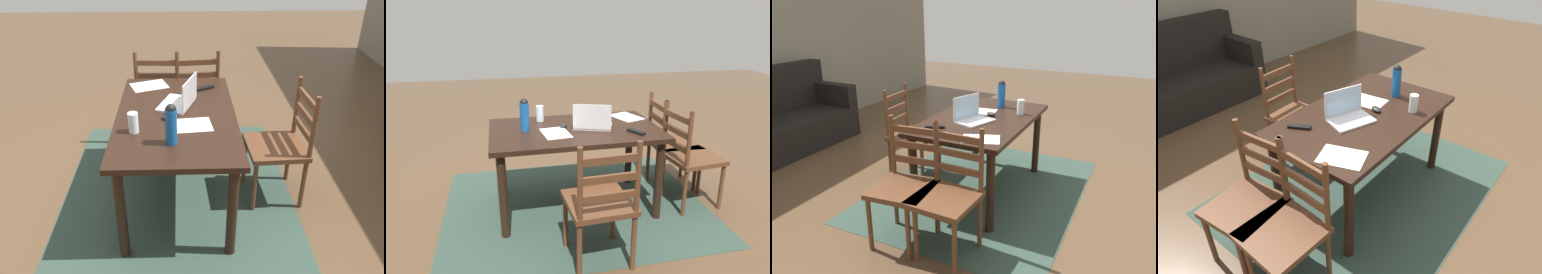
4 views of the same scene
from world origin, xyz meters
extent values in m
plane|color=brown|center=(0.00, 0.00, 0.00)|extent=(14.00, 14.00, 0.00)
cube|color=#2D4238|center=(0.00, 0.00, 0.00)|extent=(2.33, 1.86, 0.01)
cube|color=black|center=(0.00, 0.00, 0.73)|extent=(1.44, 0.88, 0.04)
cylinder|color=black|center=(-0.64, -0.36, 0.35)|extent=(0.07, 0.07, 0.71)
cylinder|color=black|center=(0.64, -0.36, 0.35)|extent=(0.07, 0.07, 0.71)
cylinder|color=black|center=(-0.64, 0.36, 0.35)|extent=(0.07, 0.07, 0.71)
cylinder|color=black|center=(0.64, 0.36, 0.35)|extent=(0.07, 0.07, 0.71)
cube|color=#56331E|center=(-1.05, 0.18, 0.45)|extent=(0.48, 0.48, 0.04)
cylinder|color=#56331E|center=(-1.22, -0.03, 0.21)|extent=(0.04, 0.04, 0.43)
cylinder|color=#56331E|center=(-1.26, 0.34, 0.21)|extent=(0.04, 0.04, 0.43)
cylinder|color=#56331E|center=(-0.84, 0.01, 0.21)|extent=(0.04, 0.04, 0.43)
cylinder|color=#56331E|center=(-0.88, 0.38, 0.21)|extent=(0.04, 0.04, 0.43)
cylinder|color=#56331E|center=(-0.83, 0.01, 0.70)|extent=(0.04, 0.04, 0.50)
cylinder|color=#56331E|center=(-0.87, 0.38, 0.70)|extent=(0.04, 0.04, 0.50)
cube|color=#56331E|center=(-0.85, 0.20, 0.60)|extent=(0.06, 0.36, 0.05)
cube|color=#56331E|center=(-0.85, 0.20, 0.72)|extent=(0.06, 0.36, 0.05)
cube|color=#56331E|center=(-0.85, 0.20, 0.85)|extent=(0.06, 0.36, 0.05)
cube|color=#56331E|center=(-1.05, -0.18, 0.45)|extent=(0.46, 0.46, 0.04)
cylinder|color=#56331E|center=(-1.25, -0.36, 0.21)|extent=(0.04, 0.04, 0.43)
cylinder|color=#56331E|center=(-1.23, 0.02, 0.21)|extent=(0.04, 0.04, 0.43)
cylinder|color=#56331E|center=(-0.87, -0.37, 0.21)|extent=(0.04, 0.04, 0.43)
cylinder|color=#56331E|center=(-0.85, 0.01, 0.21)|extent=(0.04, 0.04, 0.43)
cylinder|color=#56331E|center=(-0.86, -0.37, 0.70)|extent=(0.04, 0.04, 0.50)
cylinder|color=#56331E|center=(-0.84, 0.01, 0.70)|extent=(0.04, 0.04, 0.50)
cube|color=#56331E|center=(-0.85, -0.18, 0.60)|extent=(0.04, 0.36, 0.05)
cube|color=#56331E|center=(-0.85, -0.18, 0.72)|extent=(0.04, 0.36, 0.05)
cube|color=#56331E|center=(-0.85, -0.18, 0.85)|extent=(0.04, 0.36, 0.05)
cube|color=#56331E|center=(0.00, 0.77, 0.45)|extent=(0.46, 0.46, 0.04)
cylinder|color=#56331E|center=(0.20, 0.59, 0.21)|extent=(0.04, 0.04, 0.43)
cylinder|color=#56331E|center=(-0.18, 0.57, 0.21)|extent=(0.04, 0.04, 0.43)
cylinder|color=#56331E|center=(0.18, 0.97, 0.21)|extent=(0.04, 0.04, 0.43)
cylinder|color=#56331E|center=(-0.20, 0.95, 0.21)|extent=(0.04, 0.04, 0.43)
cylinder|color=#56331E|center=(0.18, 0.98, 0.70)|extent=(0.04, 0.04, 0.50)
cylinder|color=#56331E|center=(-0.20, 0.96, 0.70)|extent=(0.04, 0.04, 0.50)
cube|color=#56331E|center=(-0.01, 0.97, 0.60)|extent=(0.36, 0.04, 0.05)
cube|color=#56331E|center=(-0.01, 0.97, 0.72)|extent=(0.36, 0.04, 0.05)
cube|color=#56331E|center=(-0.01, 0.97, 0.85)|extent=(0.36, 0.04, 0.05)
cube|color=silver|center=(-0.16, 0.00, 0.76)|extent=(0.38, 0.32, 0.02)
cube|color=silver|center=(-0.12, 0.10, 0.87)|extent=(0.30, 0.12, 0.21)
cube|color=#A5CCEA|center=(-0.13, 0.10, 0.87)|extent=(0.28, 0.10, 0.19)
cylinder|color=#145199|center=(0.42, -0.03, 0.87)|extent=(0.08, 0.08, 0.24)
sphere|color=black|center=(0.42, -0.03, 0.99)|extent=(0.07, 0.07, 0.07)
cylinder|color=silver|center=(0.27, -0.28, 0.82)|extent=(0.07, 0.07, 0.14)
ellipsoid|color=black|center=(0.09, -0.05, 0.76)|extent=(0.09, 0.12, 0.03)
cube|color=black|center=(-0.47, 0.24, 0.76)|extent=(0.12, 0.17, 0.02)
cube|color=white|center=(0.18, 0.10, 0.75)|extent=(0.24, 0.32, 0.00)
cube|color=white|center=(-0.55, -0.23, 0.75)|extent=(0.30, 0.35, 0.00)
camera|label=1|loc=(2.61, 0.04, 2.04)|focal=36.96mm
camera|label=2|loc=(0.62, 2.87, 1.69)|focal=33.56mm
camera|label=3|loc=(-3.13, -1.36, 1.78)|focal=35.68mm
camera|label=4|loc=(-1.87, -1.34, 2.02)|focal=31.44mm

